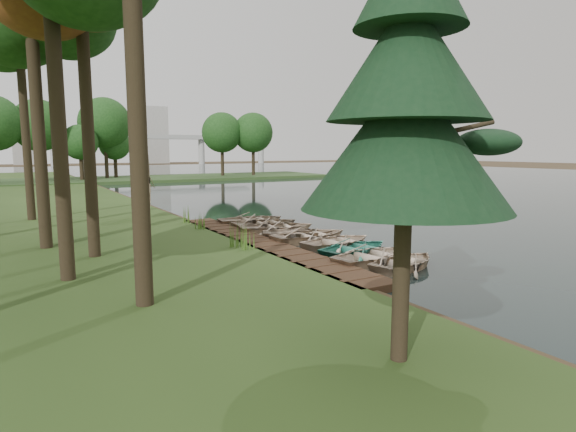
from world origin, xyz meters
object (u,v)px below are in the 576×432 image
rowboat_2 (357,246)px  pine_tree (407,96)px  rowboat_1 (374,253)px  stored_rowboat (148,211)px  boardwalk (260,245)px  rowboat_0 (405,259)px

rowboat_2 → pine_tree: bearing=135.3°
rowboat_1 → stored_rowboat: stored_rowboat is taller
boardwalk → rowboat_2: bearing=-51.3°
rowboat_2 → pine_tree: size_ratio=0.44×
rowboat_0 → stored_rowboat: 16.94m
stored_rowboat → pine_tree: bearing=-176.7°
rowboat_0 → pine_tree: pine_tree is taller
rowboat_0 → rowboat_2: (-0.09, 2.66, 0.02)m
rowboat_2 → pine_tree: 11.48m
rowboat_0 → rowboat_2: rowboat_2 is taller
rowboat_0 → stored_rowboat: size_ratio=0.88×
rowboat_1 → pine_tree: pine_tree is taller
stored_rowboat → pine_tree: pine_tree is taller
rowboat_1 → rowboat_0: bearing=-167.6°
rowboat_2 → boardwalk: bearing=28.1°
boardwalk → stored_rowboat: stored_rowboat is taller
pine_tree → stored_rowboat: bearing=87.8°
boardwalk → rowboat_0: size_ratio=4.90×
boardwalk → rowboat_2: rowboat_2 is taller
rowboat_1 → rowboat_2: bearing=-21.5°
boardwalk → rowboat_1: bearing=-64.2°
rowboat_0 → rowboat_1: size_ratio=0.89×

